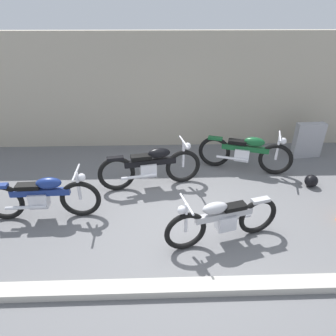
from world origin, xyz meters
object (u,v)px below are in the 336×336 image
(helmet, at_px, (311,181))
(stone_marker, at_px, (308,140))
(motorcycle_green, at_px, (245,152))
(motorcycle_silver, at_px, (222,220))
(motorcycle_black, at_px, (151,166))
(motorcycle_blue, at_px, (42,197))

(helmet, bearing_deg, stone_marker, 69.99)
(helmet, relative_size, motorcycle_green, 0.13)
(stone_marker, relative_size, motorcycle_silver, 0.47)
(stone_marker, distance_m, motorcycle_black, 4.14)
(motorcycle_blue, bearing_deg, motorcycle_black, 25.71)
(motorcycle_silver, bearing_deg, helmet, -160.03)
(stone_marker, height_order, motorcycle_blue, motorcycle_blue)
(motorcycle_silver, bearing_deg, motorcycle_black, -71.44)
(motorcycle_silver, relative_size, motorcycle_blue, 0.92)
(motorcycle_blue, relative_size, motorcycle_black, 0.96)
(motorcycle_blue, distance_m, motorcycle_green, 4.38)
(stone_marker, xyz_separation_m, helmet, (-0.52, -1.44, -0.31))
(helmet, distance_m, motorcycle_silver, 2.77)
(motorcycle_silver, height_order, motorcycle_black, motorcycle_black)
(motorcycle_blue, height_order, motorcycle_green, motorcycle_green)
(stone_marker, bearing_deg, helmet, -110.01)
(motorcycle_green, bearing_deg, motorcycle_silver, -94.30)
(stone_marker, bearing_deg, motorcycle_green, -159.53)
(stone_marker, relative_size, motorcycle_black, 0.42)
(stone_marker, distance_m, motorcycle_silver, 4.10)
(motorcycle_silver, height_order, motorcycle_blue, motorcycle_blue)
(motorcycle_black, bearing_deg, motorcycle_blue, -163.12)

